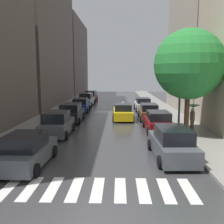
% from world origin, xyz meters
% --- Properties ---
extents(ground_plane, '(28.00, 72.00, 0.04)m').
position_xyz_m(ground_plane, '(0.00, 24.00, -0.02)').
color(ground_plane, '#37373A').
extents(sidewalk_left, '(3.00, 72.00, 0.15)m').
position_xyz_m(sidewalk_left, '(-6.50, 24.00, 0.07)').
color(sidewalk_left, gray).
rests_on(sidewalk_left, ground).
extents(sidewalk_right, '(3.00, 72.00, 0.15)m').
position_xyz_m(sidewalk_right, '(6.50, 24.00, 0.07)').
color(sidewalk_right, gray).
rests_on(sidewalk_right, ground).
extents(crosswalk_stripes, '(7.65, 2.20, 0.01)m').
position_xyz_m(crosswalk_stripes, '(-0.00, 2.57, 0.01)').
color(crosswalk_stripes, silver).
rests_on(crosswalk_stripes, ground).
extents(building_left_mid, '(6.00, 20.80, 20.85)m').
position_xyz_m(building_left_mid, '(-11.00, 31.60, 10.43)').
color(building_left_mid, '#564C47').
rests_on(building_left_mid, ground).
extents(building_left_far, '(6.00, 21.09, 16.83)m').
position_xyz_m(building_left_far, '(-11.00, 53.55, 8.42)').
color(building_left_far, '#564C47').
rests_on(building_left_far, ground).
extents(building_right_mid, '(6.00, 13.70, 24.70)m').
position_xyz_m(building_right_mid, '(11.00, 24.22, 12.35)').
color(building_right_mid, '#9E9384').
rests_on(building_right_mid, ground).
extents(parked_car_left_nearest, '(2.23, 4.32, 1.66)m').
position_xyz_m(parked_car_left_nearest, '(-3.76, 5.03, 0.78)').
color(parked_car_left_nearest, '#474C51').
rests_on(parked_car_left_nearest, ground).
extents(parked_car_left_second, '(2.11, 4.25, 1.80)m').
position_xyz_m(parked_car_left_second, '(-3.81, 11.46, 0.84)').
color(parked_car_left_second, '#474C51').
rests_on(parked_car_left_second, ground).
extents(parked_car_left_third, '(2.19, 4.77, 1.78)m').
position_xyz_m(parked_car_left_third, '(-3.79, 16.97, 0.83)').
color(parked_car_left_third, black).
rests_on(parked_car_left_third, ground).
extents(parked_car_left_fourth, '(2.18, 4.36, 1.65)m').
position_xyz_m(parked_car_left_fourth, '(-3.87, 23.59, 0.77)').
color(parked_car_left_fourth, navy).
rests_on(parked_car_left_fourth, ground).
extents(parked_car_left_fifth, '(2.19, 4.84, 1.82)m').
position_xyz_m(parked_car_left_fifth, '(-3.97, 29.87, 0.85)').
color(parked_car_left_fifth, '#B2B7BF').
rests_on(parked_car_left_fifth, ground).
extents(parked_car_left_sixth, '(2.11, 4.56, 1.83)m').
position_xyz_m(parked_car_left_sixth, '(-3.97, 35.50, 0.85)').
color(parked_car_left_sixth, maroon).
rests_on(parked_car_left_sixth, ground).
extents(parked_car_right_nearest, '(2.21, 4.70, 1.75)m').
position_xyz_m(parked_car_right_nearest, '(3.72, 6.39, 0.81)').
color(parked_car_right_nearest, '#474C51').
rests_on(parked_car_right_nearest, ground).
extents(parked_car_right_second, '(2.15, 4.37, 1.62)m').
position_xyz_m(parked_car_right_second, '(3.96, 12.99, 0.76)').
color(parked_car_right_second, maroon).
rests_on(parked_car_right_second, ground).
extents(parked_car_right_third, '(2.02, 4.40, 1.62)m').
position_xyz_m(parked_car_right_third, '(3.84, 18.24, 0.76)').
color(parked_car_right_third, brown).
rests_on(parked_car_right_third, ground).
extents(parked_car_right_fourth, '(2.13, 4.33, 1.61)m').
position_xyz_m(parked_car_right_fourth, '(3.87, 24.87, 0.75)').
color(parked_car_right_fourth, silver).
rests_on(parked_car_right_fourth, ground).
extents(taxi_midroad, '(2.12, 4.65, 1.81)m').
position_xyz_m(taxi_midroad, '(1.23, 18.28, 0.76)').
color(taxi_midroad, yellow).
rests_on(taxi_midroad, ground).
extents(pedestrian_foreground, '(1.09, 1.09, 2.06)m').
position_xyz_m(pedestrian_foreground, '(6.53, 12.45, 1.68)').
color(pedestrian_foreground, brown).
rests_on(pedestrian_foreground, sidewalk_right).
extents(street_tree_right, '(5.06, 5.06, 7.63)m').
position_xyz_m(street_tree_right, '(5.86, 11.64, 5.24)').
color(street_tree_right, '#513823').
rests_on(street_tree_right, sidewalk_right).
extents(lamp_post_right, '(0.60, 0.28, 7.19)m').
position_xyz_m(lamp_post_right, '(5.55, 12.70, 4.28)').
color(lamp_post_right, '#595B60').
rests_on(lamp_post_right, sidewalk_right).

